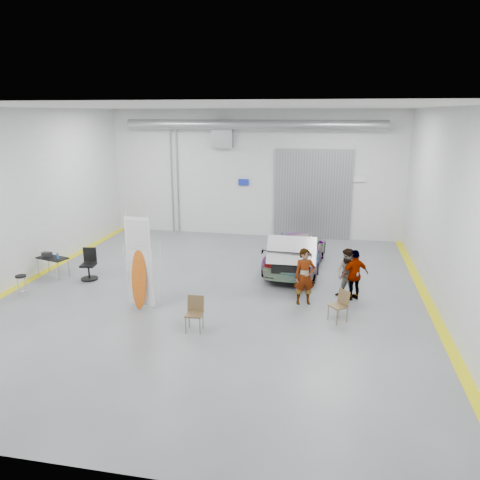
% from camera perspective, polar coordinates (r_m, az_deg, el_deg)
% --- Properties ---
extents(ground, '(16.00, 16.00, 0.00)m').
position_cam_1_polar(ground, '(15.59, -3.20, -6.70)').
color(ground, slate).
rests_on(ground, ground).
extents(room_shell, '(14.02, 16.18, 6.01)m').
position_cam_1_polar(room_shell, '(16.66, -0.71, 9.25)').
color(room_shell, silver).
rests_on(room_shell, ground).
extents(sedan_car, '(2.31, 5.02, 1.42)m').
position_cam_1_polar(sedan_car, '(18.06, 6.83, -1.29)').
color(sedan_car, white).
rests_on(sedan_car, ground).
extents(person_a, '(0.75, 0.61, 1.80)m').
position_cam_1_polar(person_a, '(14.72, 7.88, -4.44)').
color(person_a, '#926D4F').
rests_on(person_a, ground).
extents(person_b, '(1.03, 0.97, 1.67)m').
position_cam_1_polar(person_b, '(15.38, 13.00, -4.08)').
color(person_b, slate).
rests_on(person_b, ground).
extents(person_c, '(1.03, 0.82, 1.66)m').
position_cam_1_polar(person_c, '(15.39, 13.81, -4.14)').
color(person_c, olive).
rests_on(person_c, ground).
extents(surfboard_display, '(0.86, 0.31, 3.05)m').
position_cam_1_polar(surfboard_display, '(14.44, -12.09, -3.64)').
color(surfboard_display, white).
rests_on(surfboard_display, ground).
extents(folding_chair_near, '(0.48, 0.50, 0.96)m').
position_cam_1_polar(folding_chair_near, '(13.11, -5.56, -9.76)').
color(folding_chair_near, brown).
rests_on(folding_chair_near, ground).
extents(folding_chair_far, '(0.60, 0.70, 0.92)m').
position_cam_1_polar(folding_chair_far, '(13.91, 11.82, -8.57)').
color(folding_chair_far, brown).
rests_on(folding_chair_far, ground).
extents(shop_stool, '(0.37, 0.37, 0.72)m').
position_cam_1_polar(shop_stool, '(16.93, -25.05, -5.09)').
color(shop_stool, black).
rests_on(shop_stool, ground).
extents(work_table, '(1.26, 0.87, 0.93)m').
position_cam_1_polar(work_table, '(18.42, -22.05, -1.98)').
color(work_table, gray).
rests_on(work_table, ground).
extents(office_chair, '(0.60, 0.60, 1.12)m').
position_cam_1_polar(office_chair, '(17.69, -17.88, -3.04)').
color(office_chair, black).
rests_on(office_chair, ground).
extents(trunk_lid, '(1.66, 1.01, 0.04)m').
position_cam_1_polar(trunk_lid, '(15.75, 6.29, -1.00)').
color(trunk_lid, silver).
rests_on(trunk_lid, sedan_car).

